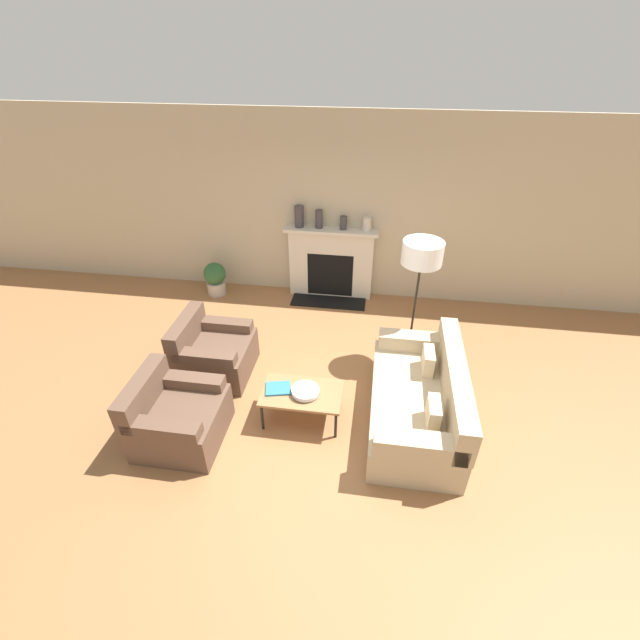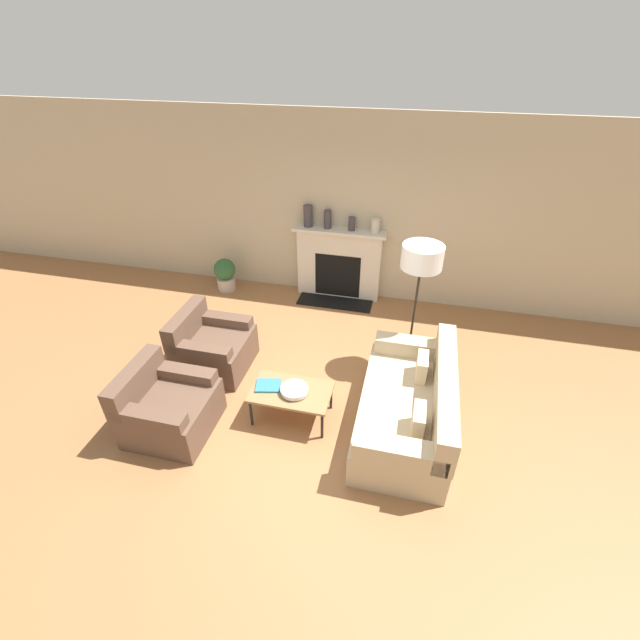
{
  "view_description": "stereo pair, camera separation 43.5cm",
  "coord_description": "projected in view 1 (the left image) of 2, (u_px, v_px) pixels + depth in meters",
  "views": [
    {
      "loc": [
        0.59,
        -3.5,
        3.75
      ],
      "look_at": [
        -0.13,
        1.35,
        0.45
      ],
      "focal_mm": 24.0,
      "sensor_mm": 36.0,
      "label": 1
    },
    {
      "loc": [
        1.02,
        -3.41,
        3.75
      ],
      "look_at": [
        -0.13,
        1.35,
        0.45
      ],
      "focal_mm": 24.0,
      "sensor_mm": 36.0,
      "label": 2
    }
  ],
  "objects": [
    {
      "name": "ground_plane",
      "position": [
        314.0,
        416.0,
        5.04
      ],
      "size": [
        18.0,
        18.0,
        0.0
      ],
      "primitive_type": "plane",
      "color": "#99663D"
    },
    {
      "name": "wall_back",
      "position": [
        343.0,
        210.0,
        6.67
      ],
      "size": [
        18.0,
        0.06,
        2.9
      ],
      "color": "#BCAD8E",
      "rests_on": "ground_plane"
    },
    {
      "name": "fireplace",
      "position": [
        331.0,
        264.0,
        7.05
      ],
      "size": [
        1.49,
        0.59,
        1.19
      ],
      "color": "beige",
      "rests_on": "ground_plane"
    },
    {
      "name": "couch",
      "position": [
        420.0,
        401.0,
        4.81
      ],
      "size": [
        0.97,
        1.87,
        0.85
      ],
      "rotation": [
        0.0,
        0.0,
        -1.57
      ],
      "color": "tan",
      "rests_on": "ground_plane"
    },
    {
      "name": "armchair_near",
      "position": [
        177.0,
        417.0,
        4.61
      ],
      "size": [
        0.88,
        0.88,
        0.8
      ],
      "rotation": [
        0.0,
        0.0,
        1.57
      ],
      "color": "brown",
      "rests_on": "ground_plane"
    },
    {
      "name": "armchair_far",
      "position": [
        213.0,
        353.0,
        5.54
      ],
      "size": [
        0.88,
        0.88,
        0.8
      ],
      "rotation": [
        0.0,
        0.0,
        1.57
      ],
      "color": "brown",
      "rests_on": "ground_plane"
    },
    {
      "name": "coffee_table",
      "position": [
        302.0,
        394.0,
        4.81
      ],
      "size": [
        0.91,
        0.55,
        0.4
      ],
      "color": "olive",
      "rests_on": "ground_plane"
    },
    {
      "name": "bowl",
      "position": [
        305.0,
        391.0,
        4.75
      ],
      "size": [
        0.31,
        0.31,
        0.07
      ],
      "color": "silver",
      "rests_on": "coffee_table"
    },
    {
      "name": "book",
      "position": [
        278.0,
        388.0,
        4.82
      ],
      "size": [
        0.32,
        0.28,
        0.02
      ],
      "rotation": [
        0.0,
        0.0,
        0.23
      ],
      "color": "teal",
      "rests_on": "coffee_table"
    },
    {
      "name": "floor_lamp",
      "position": [
        422.0,
        259.0,
        5.15
      ],
      "size": [
        0.49,
        0.49,
        1.71
      ],
      "color": "black",
      "rests_on": "ground_plane"
    },
    {
      "name": "mantel_vase_left",
      "position": [
        299.0,
        217.0,
        6.69
      ],
      "size": [
        0.14,
        0.14,
        0.34
      ],
      "color": "#3D383D",
      "rests_on": "fireplace"
    },
    {
      "name": "mantel_vase_center_left",
      "position": [
        319.0,
        219.0,
        6.67
      ],
      "size": [
        0.12,
        0.12,
        0.29
      ],
      "color": "#3D383D",
      "rests_on": "fireplace"
    },
    {
      "name": "mantel_vase_center_right",
      "position": [
        343.0,
        223.0,
        6.64
      ],
      "size": [
        0.11,
        0.11,
        0.21
      ],
      "color": "#3D383D",
      "rests_on": "fireplace"
    },
    {
      "name": "mantel_vase_right",
      "position": [
        367.0,
        224.0,
        6.6
      ],
      "size": [
        0.13,
        0.13,
        0.21
      ],
      "color": "beige",
      "rests_on": "fireplace"
    },
    {
      "name": "potted_plant",
      "position": [
        215.0,
        278.0,
        7.23
      ],
      "size": [
        0.37,
        0.37,
        0.57
      ],
      "color": "#B2A899",
      "rests_on": "ground_plane"
    }
  ]
}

